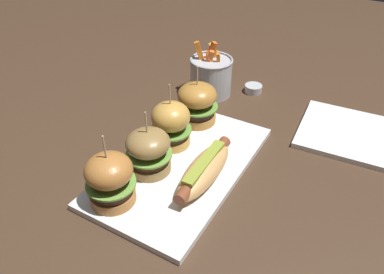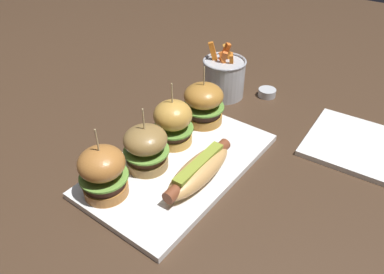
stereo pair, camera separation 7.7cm
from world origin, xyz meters
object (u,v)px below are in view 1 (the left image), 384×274
slider_far_left (110,179)px  slider_far_right (197,103)px  platter_main (182,165)px  slider_center_left (149,151)px  side_plate (346,133)px  hot_dog (204,169)px  slider_center_right (171,124)px  sauce_ramekin (253,88)px  fries_bucket (211,76)px

slider_far_left → slider_far_right: bearing=-0.9°
platter_main → slider_far_left: slider_far_left is taller
slider_center_left → slider_far_right: size_ratio=0.96×
platter_main → side_plate: size_ratio=1.95×
hot_dog → slider_center_right: (0.07, 0.12, 0.03)m
platter_main → side_plate: 0.40m
sauce_ramekin → side_plate: 0.28m
platter_main → slider_far_right: slider_far_right is taller
fries_bucket → sauce_ramekin: 0.13m
fries_bucket → slider_far_right: bearing=-164.1°
slider_far_left → sauce_ramekin: (0.53, -0.06, -0.05)m
hot_dog → slider_far_left: size_ratio=1.36×
sauce_ramekin → fries_bucket: bearing=123.6°
platter_main → slider_center_right: slider_center_right is taller
slider_center_right → slider_far_right: 0.11m
slider_center_right → fries_bucket: 0.27m
hot_dog → sauce_ramekin: (0.40, 0.06, -0.03)m
platter_main → slider_far_left: 0.17m
hot_dog → side_plate: hot_dog is taller
platter_main → fries_bucket: 0.33m
platter_main → slider_far_left: (-0.15, 0.06, 0.06)m
slider_center_right → slider_far_right: slider_center_right is taller
slider_far_right → sauce_ramekin: slider_far_right is taller
slider_center_left → fries_bucket: 0.37m
hot_dog → slider_center_left: (-0.03, 0.11, 0.02)m
slider_center_left → slider_center_right: slider_center_right is taller
platter_main → hot_dog: hot_dog is taller
slider_center_left → slider_center_right: bearing=5.4°
hot_dog → slider_center_left: bearing=105.5°
platter_main → sauce_ramekin: size_ratio=8.56×
platter_main → slider_center_right: size_ratio=2.81×
slider_far_left → slider_center_left: (0.10, -0.01, -0.00)m
slider_center_right → sauce_ramekin: size_ratio=3.04×
slider_center_left → slider_far_right: slider_far_right is taller
slider_far_right → slider_center_right: bearing=177.4°
platter_main → slider_far_right: (0.15, 0.05, 0.06)m
side_plate → slider_far_right: bearing=113.3°
slider_center_right → sauce_ramekin: bearing=-10.3°
slider_far_left → platter_main: bearing=-19.7°
slider_far_left → slider_center_left: bearing=-4.9°
slider_far_left → slider_center_left: 0.11m
platter_main → hot_dog: size_ratio=2.08×
slider_center_right → sauce_ramekin: (0.33, -0.06, -0.05)m
hot_dog → slider_center_right: 0.14m
slider_center_left → side_plate: (0.34, -0.32, -0.06)m
slider_far_left → side_plate: bearing=-36.5°
slider_far_right → fries_bucket: 0.17m
slider_far_right → platter_main: bearing=-161.8°
platter_main → sauce_ramekin: sauce_ramekin is taller
side_plate → fries_bucket: bearing=87.2°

